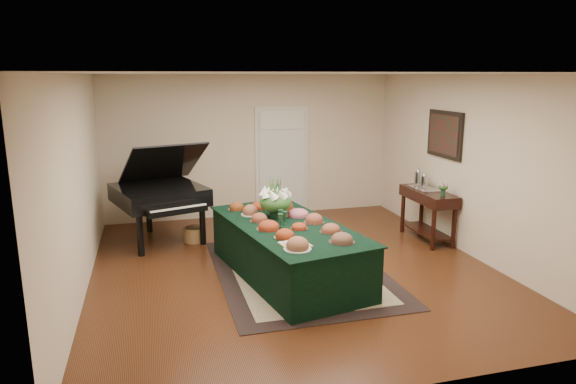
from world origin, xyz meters
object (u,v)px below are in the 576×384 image
object	(u,v)px
buffet_table	(287,250)
mahogany_sideboard	(428,202)
floral_centerpiece	(275,198)
grand_piano	(160,193)

from	to	relation	value
buffet_table	mahogany_sideboard	world-z (taller)	mahogany_sideboard
floral_centerpiece	grand_piano	bearing A→B (deg)	133.22
buffet_table	mahogany_sideboard	size ratio (longest dim) A/B	2.44
buffet_table	floral_centerpiece	bearing A→B (deg)	99.63
floral_centerpiece	grand_piano	size ratio (longest dim) A/B	0.25
buffet_table	grand_piano	world-z (taller)	grand_piano
grand_piano	mahogany_sideboard	size ratio (longest dim) A/B	1.55
buffet_table	grand_piano	bearing A→B (deg)	128.36
grand_piano	mahogany_sideboard	xyz separation A→B (m)	(4.25, -1.09, -0.16)
buffet_table	floral_centerpiece	size ratio (longest dim) A/B	6.26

